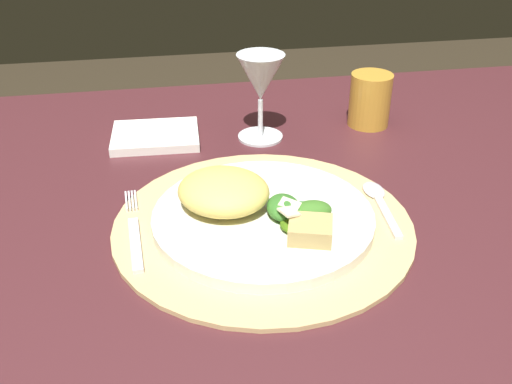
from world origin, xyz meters
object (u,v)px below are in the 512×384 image
fork (134,232)px  wine_glass (261,81)px  dining_table (225,277)px  napkin (155,136)px  dinner_plate (263,217)px  amber_tumbler (370,100)px  spoon (378,198)px

fork → wine_glass: size_ratio=1.27×
dining_table → napkin: 0.27m
dining_table → wine_glass: wine_glass is taller
napkin → dinner_plate: bearing=-65.5°
dinner_plate → amber_tumbler: size_ratio=3.09×
wine_glass → fork: bearing=-128.6°
dinner_plate → wine_glass: 0.27m
dinner_plate → spoon: 0.16m
napkin → wine_glass: (0.17, -0.02, 0.09)m
fork → dining_table: bearing=16.7°
dining_table → spoon: size_ratio=10.19×
fork → dinner_plate: bearing=-0.9°
fork → spoon: spoon is taller
dining_table → dinner_plate: dinner_plate is taller
dinner_plate → spoon: (0.16, 0.03, -0.00)m
dinner_plate → napkin: size_ratio=1.99×
dinner_plate → amber_tumbler: amber_tumbler is taller
fork → spoon: bearing=4.3°
napkin → spoon: bearing=-41.1°
napkin → amber_tumbler: amber_tumbler is taller
napkin → wine_glass: size_ratio=0.99×
dining_table → amber_tumbler: bearing=40.6°
spoon → napkin: size_ratio=0.98×
wine_glass → dining_table: bearing=-112.1°
dining_table → amber_tumbler: size_ratio=15.56×
fork → wine_glass: wine_glass is taller
spoon → amber_tumbler: amber_tumbler is taller
napkin → wine_glass: wine_glass is taller
spoon → napkin: bearing=138.9°
fork → wine_glass: 0.33m
dinner_plate → wine_glass: (0.04, 0.25, 0.08)m
wine_glass → dinner_plate: bearing=-99.6°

